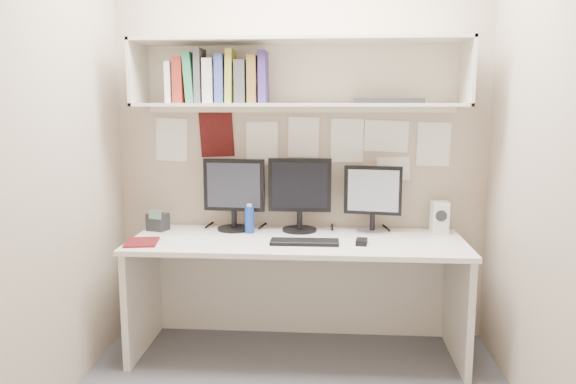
# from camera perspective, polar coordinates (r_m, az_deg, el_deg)

# --- Properties ---
(wall_back) EXTENTS (2.40, 0.02, 2.60)m
(wall_back) POSITION_cam_1_polar(r_m,az_deg,el_deg) (3.65, 1.28, 5.27)
(wall_back) COLOR tan
(wall_back) RESTS_ON ground
(wall_front) EXTENTS (2.40, 0.02, 2.60)m
(wall_front) POSITION_cam_1_polar(r_m,az_deg,el_deg) (1.67, -2.30, 0.63)
(wall_front) COLOR tan
(wall_front) RESTS_ON ground
(wall_left) EXTENTS (0.02, 2.00, 2.60)m
(wall_left) POSITION_cam_1_polar(r_m,az_deg,el_deg) (2.99, -23.46, 3.66)
(wall_left) COLOR tan
(wall_left) RESTS_ON ground
(wall_right) EXTENTS (0.02, 2.00, 2.60)m
(wall_right) POSITION_cam_1_polar(r_m,az_deg,el_deg) (2.84, 25.15, 3.29)
(wall_right) COLOR tan
(wall_right) RESTS_ON ground
(desk) EXTENTS (2.00, 0.70, 0.73)m
(desk) POSITION_cam_1_polar(r_m,az_deg,el_deg) (3.50, 0.92, -10.57)
(desk) COLOR silver
(desk) RESTS_ON floor
(overhead_hutch) EXTENTS (2.00, 0.38, 0.40)m
(overhead_hutch) POSITION_cam_1_polar(r_m,az_deg,el_deg) (3.51, 1.19, 11.97)
(overhead_hutch) COLOR beige
(overhead_hutch) RESTS_ON wall_back
(pinned_papers) EXTENTS (1.92, 0.01, 0.48)m
(pinned_papers) POSITION_cam_1_polar(r_m,az_deg,el_deg) (3.65, 1.28, 4.48)
(pinned_papers) COLOR white
(pinned_papers) RESTS_ON wall_back
(monitor_left) EXTENTS (0.39, 0.22, 0.46)m
(monitor_left) POSITION_cam_1_polar(r_m,az_deg,el_deg) (3.61, -5.51, 0.07)
(monitor_left) COLOR black
(monitor_left) RESTS_ON desk
(monitor_center) EXTENTS (0.40, 0.22, 0.47)m
(monitor_center) POSITION_cam_1_polar(r_m,az_deg,el_deg) (3.56, 1.20, 0.04)
(monitor_center) COLOR black
(monitor_center) RESTS_ON desk
(monitor_right) EXTENTS (0.36, 0.20, 0.42)m
(monitor_right) POSITION_cam_1_polar(r_m,az_deg,el_deg) (3.57, 8.61, -0.38)
(monitor_right) COLOR #A5A5AA
(monitor_right) RESTS_ON desk
(keyboard) EXTENTS (0.40, 0.14, 0.02)m
(keyboard) POSITION_cam_1_polar(r_m,az_deg,el_deg) (3.28, 1.69, -5.10)
(keyboard) COLOR black
(keyboard) RESTS_ON desk
(mouse) EXTENTS (0.08, 0.11, 0.03)m
(mouse) POSITION_cam_1_polar(r_m,az_deg,el_deg) (3.29, 7.49, -5.04)
(mouse) COLOR black
(mouse) RESTS_ON desk
(speaker) EXTENTS (0.11, 0.11, 0.20)m
(speaker) POSITION_cam_1_polar(r_m,az_deg,el_deg) (3.65, 15.14, -2.50)
(speaker) COLOR silver
(speaker) RESTS_ON desk
(blue_bottle) EXTENTS (0.06, 0.06, 0.18)m
(blue_bottle) POSITION_cam_1_polar(r_m,az_deg,el_deg) (3.54, -3.94, -2.77)
(blue_bottle) COLOR navy
(blue_bottle) RESTS_ON desk
(maroon_notebook) EXTENTS (0.21, 0.25, 0.01)m
(maroon_notebook) POSITION_cam_1_polar(r_m,az_deg,el_deg) (3.40, -14.64, -4.96)
(maroon_notebook) COLOR #580F13
(maroon_notebook) RESTS_ON desk
(desk_phone) EXTENTS (0.14, 0.14, 0.14)m
(desk_phone) POSITION_cam_1_polar(r_m,az_deg,el_deg) (3.70, -13.09, -2.95)
(desk_phone) COLOR black
(desk_phone) RESTS_ON desk
(book_stack) EXTENTS (0.60, 0.20, 0.33)m
(book_stack) POSITION_cam_1_polar(r_m,az_deg,el_deg) (3.50, -7.09, 11.30)
(book_stack) COLOR white
(book_stack) RESTS_ON overhead_hutch
(hutch_tray) EXTENTS (0.42, 0.17, 0.03)m
(hutch_tray) POSITION_cam_1_polar(r_m,az_deg,el_deg) (3.48, 10.20, 9.13)
(hutch_tray) COLOR black
(hutch_tray) RESTS_ON overhead_hutch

